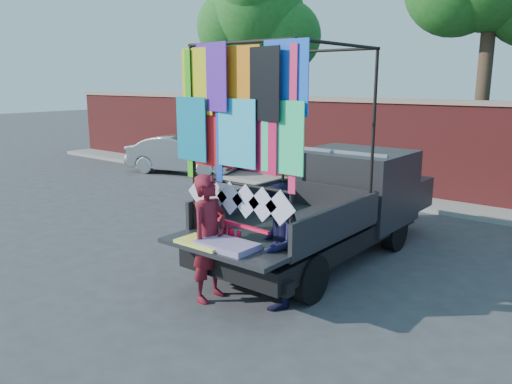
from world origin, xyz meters
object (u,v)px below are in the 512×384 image
Objects in this scene: sedan at (183,155)px; pickup_truck at (338,202)px; woman at (210,238)px; man at (276,246)px.

pickup_truck is at bearing -133.96° from sedan.
man is (0.85, 0.41, -0.04)m from woman.
pickup_truck reaches higher than sedan.
woman reaches higher than man.
pickup_truck reaches higher than woman.
man is (0.52, -2.61, -0.04)m from pickup_truck.
woman is at bearing -87.28° from man.
sedan is at bearing 155.49° from pickup_truck.
woman is at bearing -150.27° from sedan.
pickup_truck is 1.49× the size of sedan.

